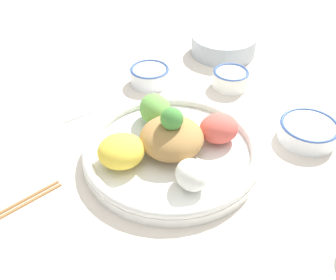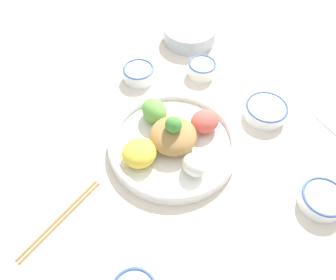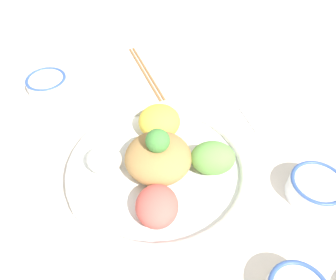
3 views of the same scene
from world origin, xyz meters
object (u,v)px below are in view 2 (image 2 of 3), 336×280
(serving_spoon_main, at_px, (81,127))
(serving_spoon_extra, at_px, (317,116))
(sauce_bowl_dark, at_px, (266,110))
(sauce_bowl_far, at_px, (322,199))
(salad_platter, at_px, (172,141))
(sauce_bowl_red, at_px, (202,68))
(chopsticks_pair_near, at_px, (60,219))
(side_serving_bowl, at_px, (190,32))
(rice_bowl_blue, at_px, (139,73))

(serving_spoon_main, xyz_separation_m, serving_spoon_extra, (0.41, 0.54, -0.00))
(serving_spoon_extra, bearing_deg, sauce_bowl_dark, -123.82)
(sauce_bowl_dark, bearing_deg, serving_spoon_extra, 46.49)
(sauce_bowl_far, distance_m, serving_spoon_extra, 0.28)
(salad_platter, distance_m, sauce_bowl_red, 0.30)
(salad_platter, xyz_separation_m, chopsticks_pair_near, (-0.02, -0.33, -0.02))
(sauce_bowl_red, bearing_deg, salad_platter, -59.45)
(serving_spoon_extra, bearing_deg, sauce_bowl_far, -45.42)
(chopsticks_pair_near, xyz_separation_m, serving_spoon_main, (-0.20, 0.18, -0.00))
(salad_platter, bearing_deg, side_serving_bowl, 131.19)
(sauce_bowl_red, height_order, side_serving_bowl, side_serving_bowl)
(salad_platter, distance_m, side_serving_bowl, 0.47)
(salad_platter, xyz_separation_m, rice_bowl_blue, (-0.27, 0.10, -0.00))
(salad_platter, bearing_deg, rice_bowl_blue, 160.34)
(sauce_bowl_dark, height_order, side_serving_bowl, side_serving_bowl)
(chopsticks_pair_near, bearing_deg, serving_spoon_extra, 151.72)
(sauce_bowl_far, distance_m, side_serving_bowl, 0.69)
(side_serving_bowl, distance_m, chopsticks_pair_near, 0.74)
(serving_spoon_main, bearing_deg, side_serving_bowl, 2.46)
(sauce_bowl_far, bearing_deg, sauce_bowl_red, 168.63)
(sauce_bowl_dark, height_order, serving_spoon_main, sauce_bowl_dark)
(rice_bowl_blue, bearing_deg, serving_spoon_main, -78.51)
(chopsticks_pair_near, relative_size, serving_spoon_main, 1.97)
(rice_bowl_blue, xyz_separation_m, side_serving_bowl, (-0.04, 0.26, 0.01))
(sauce_bowl_far, height_order, side_serving_bowl, side_serving_bowl)
(salad_platter, xyz_separation_m, sauce_bowl_far, (0.36, 0.16, -0.01))
(salad_platter, relative_size, serving_spoon_extra, 2.68)
(salad_platter, bearing_deg, serving_spoon_main, -145.40)
(salad_platter, relative_size, sauce_bowl_red, 3.92)
(sauce_bowl_far, relative_size, serving_spoon_extra, 0.82)
(sauce_bowl_red, height_order, serving_spoon_extra, sauce_bowl_red)
(sauce_bowl_dark, relative_size, serving_spoon_extra, 0.93)
(sauce_bowl_dark, relative_size, serving_spoon_main, 0.97)
(sauce_bowl_far, xyz_separation_m, side_serving_bowl, (-0.66, 0.19, 0.01))
(rice_bowl_blue, height_order, serving_spoon_extra, rice_bowl_blue)
(sauce_bowl_red, bearing_deg, rice_bowl_blue, -124.58)
(salad_platter, relative_size, sauce_bowl_far, 3.27)
(salad_platter, height_order, sauce_bowl_dark, salad_platter)
(sauce_bowl_red, bearing_deg, side_serving_bowl, 149.53)
(chopsticks_pair_near, xyz_separation_m, serving_spoon_extra, (0.21, 0.72, -0.00))
(serving_spoon_main, bearing_deg, rice_bowl_blue, 3.83)
(rice_bowl_blue, bearing_deg, salad_platter, -19.66)
(salad_platter, distance_m, sauce_bowl_far, 0.39)
(sauce_bowl_red, xyz_separation_m, chopsticks_pair_near, (0.14, -0.59, -0.02))
(chopsticks_pair_near, bearing_deg, salad_platter, 165.44)
(side_serving_bowl, height_order, chopsticks_pair_near, side_serving_bowl)
(sauce_bowl_red, distance_m, sauce_bowl_far, 0.52)
(sauce_bowl_far, bearing_deg, serving_spoon_extra, 124.89)
(rice_bowl_blue, xyz_separation_m, chopsticks_pair_near, (0.25, -0.43, -0.02))
(chopsticks_pair_near, bearing_deg, sauce_bowl_far, 131.01)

